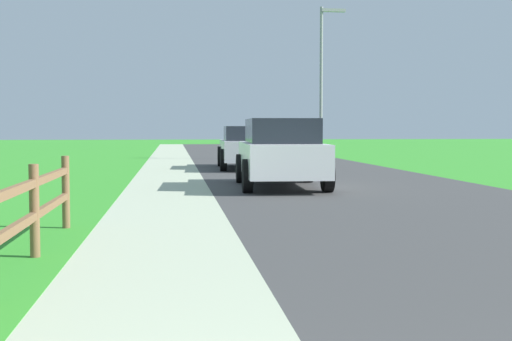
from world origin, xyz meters
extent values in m
plane|color=#32902A|center=(0.00, 25.00, 0.00)|extent=(120.00, 120.00, 0.00)
cube|color=#3D3D3D|center=(3.50, 27.00, 0.00)|extent=(7.00, 66.00, 0.01)
cube|color=#ABB799|center=(-3.00, 27.00, 0.00)|extent=(6.00, 66.00, 0.01)
cube|color=#32902A|center=(-4.50, 27.00, 0.01)|extent=(5.00, 66.00, 0.00)
cylinder|color=brown|center=(-2.40, 6.63, 0.53)|extent=(0.11, 0.11, 1.05)
cylinder|color=brown|center=(-2.40, 8.86, 0.53)|extent=(0.11, 0.11, 1.05)
cube|color=white|center=(1.76, 15.30, 0.71)|extent=(2.01, 4.65, 0.77)
cube|color=#1E232B|center=(1.76, 15.16, 1.38)|extent=(1.70, 2.57, 0.59)
cylinder|color=black|center=(0.92, 16.75, 0.38)|extent=(0.25, 0.77, 0.76)
cylinder|color=black|center=(2.73, 16.67, 0.38)|extent=(0.25, 0.77, 0.76)
cylinder|color=black|center=(0.80, 13.92, 0.38)|extent=(0.25, 0.77, 0.76)
cylinder|color=black|center=(2.61, 13.84, 0.38)|extent=(0.25, 0.77, 0.76)
cube|color=#B7BABF|center=(1.83, 23.08, 0.66)|extent=(2.08, 5.01, 0.69)
cube|color=#1E232B|center=(1.84, 23.25, 1.26)|extent=(1.76, 2.45, 0.51)
cylinder|color=black|center=(0.94, 24.65, 0.38)|extent=(0.25, 0.76, 0.75)
cylinder|color=black|center=(2.84, 24.57, 0.38)|extent=(0.25, 0.76, 0.75)
cylinder|color=black|center=(0.82, 21.58, 0.38)|extent=(0.25, 0.76, 0.75)
cylinder|color=black|center=(2.72, 21.51, 0.38)|extent=(0.25, 0.76, 0.75)
cylinder|color=gray|center=(5.90, 29.50, 3.48)|extent=(0.14, 0.14, 6.96)
cube|color=#999999|center=(6.45, 29.50, 6.81)|extent=(1.10, 0.20, 0.14)
camera|label=1|loc=(-0.85, -1.14, 1.45)|focal=47.67mm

